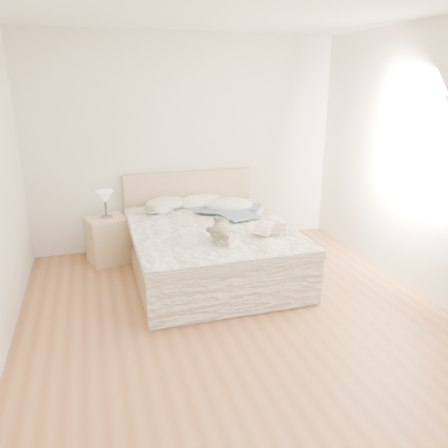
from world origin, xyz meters
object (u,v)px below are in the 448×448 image
at_px(nightstand, 108,240).
at_px(photo_book, 156,211).
at_px(teddy_bear, 220,237).
at_px(table_lamp, 105,198).
at_px(bed, 209,247).
at_px(childrens_book, 270,230).

relative_size(nightstand, photo_book, 1.88).
bearing_deg(teddy_bear, table_lamp, 142.79).
bearing_deg(bed, table_lamp, 147.22).
bearing_deg(table_lamp, nightstand, -102.02).
distance_m(photo_book, teddy_bear, 1.25).
bearing_deg(table_lamp, photo_book, -15.06).
relative_size(bed, photo_book, 7.22).
bearing_deg(teddy_bear, bed, 100.03).
bearing_deg(photo_book, table_lamp, 136.68).
distance_m(table_lamp, photo_book, 0.62).
height_order(nightstand, childrens_book, childrens_book).
xyz_separation_m(nightstand, photo_book, (0.58, -0.12, 0.35)).
distance_m(bed, photo_book, 0.82).
height_order(bed, teddy_bear, bed).
height_order(bed, table_lamp, bed).
xyz_separation_m(table_lamp, teddy_bear, (1.04, -1.31, -0.14)).
height_order(nightstand, teddy_bear, teddy_bear).
bearing_deg(bed, childrens_book, -43.33).
relative_size(photo_book, childrens_book, 0.73).
xyz_separation_m(table_lamp, photo_book, (0.58, -0.15, -0.16)).
bearing_deg(table_lamp, childrens_book, -36.60).
bearing_deg(bed, teddy_bear, -94.24).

